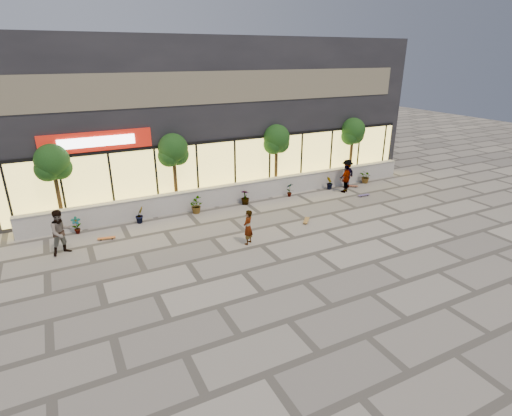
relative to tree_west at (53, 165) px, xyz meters
name	(u,v)px	position (x,y,z in m)	size (l,w,h in m)	color
ground	(315,253)	(9.00, -7.70, -2.99)	(80.00, 80.00, 0.00)	#A49D8E
planter_wall	(242,192)	(9.00, -0.70, -2.46)	(22.00, 0.42, 1.04)	silver
retail_building	(205,111)	(9.00, 4.79, 1.26)	(24.00, 9.17, 8.50)	black
shrub_a	(76,225)	(0.50, -1.25, -2.58)	(0.43, 0.29, 0.81)	#193912
shrub_b	(140,215)	(3.30, -1.25, -2.58)	(0.45, 0.36, 0.81)	#193912
shrub_c	(195,205)	(6.10, -1.25, -2.58)	(0.73, 0.63, 0.81)	#193912
shrub_d	(245,197)	(8.90, -1.25, -2.58)	(0.45, 0.45, 0.81)	#193912
shrub_e	(290,190)	(11.70, -1.25, -2.58)	(0.43, 0.29, 0.81)	#193912
shrub_f	(330,183)	(14.50, -1.25, -2.58)	(0.45, 0.36, 0.81)	#193912
shrub_g	(366,177)	(17.30, -1.25, -2.58)	(0.73, 0.63, 0.81)	#193912
tree_west	(53,165)	(0.00, 0.00, 0.00)	(1.60, 1.50, 3.92)	#463219
tree_midwest	(173,152)	(5.50, 0.00, 0.00)	(1.60, 1.50, 3.92)	#463219
tree_mideast	(277,141)	(11.50, 0.00, 0.00)	(1.60, 1.50, 3.92)	#463219
tree_east	(353,133)	(17.00, 0.00, 0.00)	(1.60, 1.50, 3.92)	#463219
skater_center	(248,227)	(6.94, -5.65, -2.22)	(0.56, 0.37, 1.53)	white
skater_left	(61,232)	(-0.11, -3.07, -2.04)	(0.92, 0.71, 1.88)	#8F875C
skater_right_near	(346,179)	(15.02, -2.07, -2.17)	(0.95, 0.40, 1.62)	silver
skater_right_far	(347,174)	(15.63, -1.40, -2.12)	(1.12, 0.64, 1.73)	maroon
skateboard_center	(306,220)	(10.49, -4.80, -2.90)	(0.69, 0.74, 0.10)	olive
skateboard_left	(107,238)	(1.58, -2.49, -2.91)	(0.78, 0.33, 0.09)	#C65F25
skateboard_right_near	(352,186)	(16.00, -1.50, -2.91)	(0.73, 0.59, 0.09)	brown
skateboard_right_far	(364,195)	(15.50, -3.16, -2.91)	(0.76, 0.22, 0.09)	#554681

